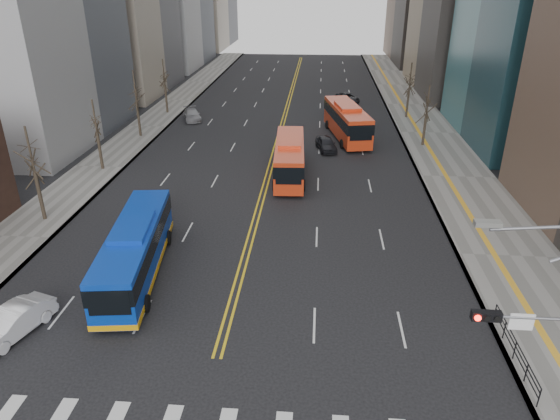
{
  "coord_description": "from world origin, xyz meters",
  "views": [
    {
      "loc": [
        4.58,
        -13.59,
        16.88
      ],
      "look_at": [
        2.4,
        13.77,
        4.0
      ],
      "focal_mm": 32.0,
      "sensor_mm": 36.0,
      "label": 1
    }
  ],
  "objects": [
    {
      "name": "sidewalk_right",
      "position": [
        17.5,
        45.0,
        0.07
      ],
      "size": [
        7.0,
        130.0,
        0.15
      ],
      "primitive_type": "cube",
      "color": "slate",
      "rests_on": "ground"
    },
    {
      "name": "red_bus_far",
      "position": [
        7.75,
        42.58,
        2.13
      ],
      "size": [
        5.17,
        12.5,
        3.84
      ],
      "color": "red",
      "rests_on": "ground"
    },
    {
      "name": "car_white",
      "position": [
        -10.77,
        6.0,
        0.75
      ],
      "size": [
        2.92,
        4.85,
        1.51
      ],
      "primitive_type": "imported",
      "rotation": [
        0.0,
        0.0,
        -0.31
      ],
      "color": "silver",
      "rests_on": "ground"
    },
    {
      "name": "car_dark_mid",
      "position": [
        5.42,
        37.7,
        0.72
      ],
      "size": [
        2.62,
        4.52,
        1.44
      ],
      "primitive_type": "imported",
      "rotation": [
        0.0,
        0.0,
        0.23
      ],
      "color": "black",
      "rests_on": "ground"
    },
    {
      "name": "car_dark_far",
      "position": [
        8.73,
        60.62,
        0.66
      ],
      "size": [
        3.8,
        5.22,
        1.32
      ],
      "primitive_type": "imported",
      "rotation": [
        0.0,
        0.0,
        0.38
      ],
      "color": "black",
      "rests_on": "ground"
    },
    {
      "name": "centerline",
      "position": [
        0.0,
        55.0,
        0.01
      ],
      "size": [
        0.55,
        100.0,
        0.01
      ],
      "color": "gold",
      "rests_on": "ground"
    },
    {
      "name": "street_trees",
      "position": [
        -7.18,
        34.55,
        4.87
      ],
      "size": [
        35.2,
        47.2,
        7.6
      ],
      "color": "black",
      "rests_on": "ground"
    },
    {
      "name": "blue_bus",
      "position": [
        -6.33,
        12.14,
        1.83
      ],
      "size": [
        4.03,
        12.23,
        3.5
      ],
      "color": "#0B36AD",
      "rests_on": "ground"
    },
    {
      "name": "car_silver",
      "position": [
        -11.8,
        48.8,
        0.69
      ],
      "size": [
        3.51,
        5.17,
        1.39
      ],
      "primitive_type": "imported",
      "rotation": [
        0.0,
        0.0,
        0.36
      ],
      "color": "gray",
      "rests_on": "ground"
    },
    {
      "name": "sidewalk_left",
      "position": [
        -16.5,
        45.0,
        0.07
      ],
      "size": [
        5.0,
        130.0,
        0.15
      ],
      "primitive_type": "cube",
      "color": "slate",
      "rests_on": "ground"
    },
    {
      "name": "red_bus_near",
      "position": [
        2.01,
        29.83,
        1.96
      ],
      "size": [
        3.18,
        11.21,
        3.52
      ],
      "color": "red",
      "rests_on": "ground"
    },
    {
      "name": "pedestrian_railing",
      "position": [
        14.3,
        6.0,
        0.82
      ],
      "size": [
        0.06,
        6.06,
        1.02
      ],
      "color": "black",
      "rests_on": "sidewalk_right"
    },
    {
      "name": "signal_mast",
      "position": [
        13.77,
        2.0,
        4.86
      ],
      "size": [
        5.37,
        0.37,
        9.39
      ],
      "color": "gray",
      "rests_on": "ground"
    }
  ]
}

